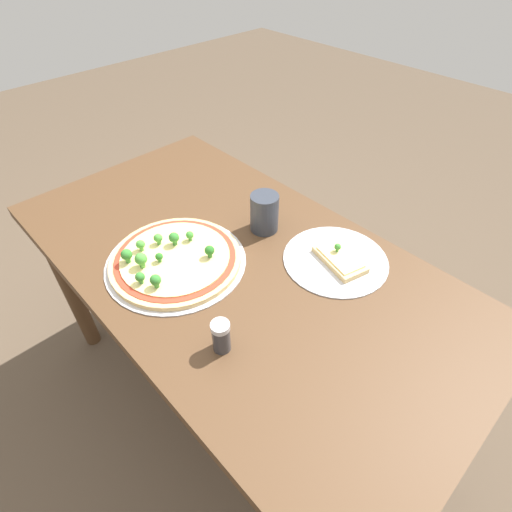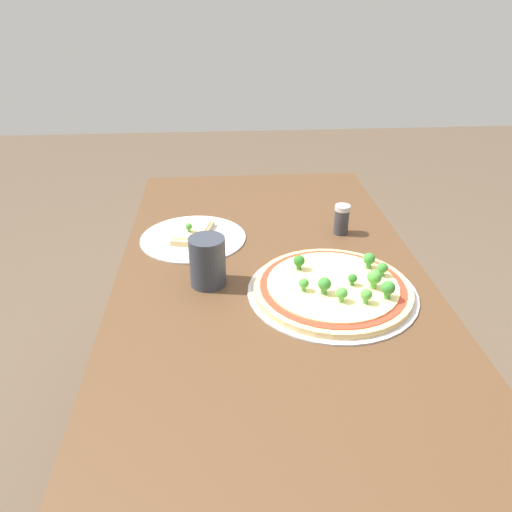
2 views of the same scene
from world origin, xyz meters
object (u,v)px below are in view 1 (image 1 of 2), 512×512
object	(u,v)px
dining_table	(237,282)
condiment_shaker	(221,336)
pizza_tray_slice	(337,259)
pizza_tray_whole	(175,259)
drinking_cup	(264,213)

from	to	relation	value
dining_table	condiment_shaker	distance (m)	0.32
dining_table	pizza_tray_slice	bearing A→B (deg)	-135.46
pizza_tray_whole	pizza_tray_slice	xyz separation A→B (m)	(-0.30, -0.33, -0.01)
dining_table	condiment_shaker	xyz separation A→B (m)	(-0.20, 0.21, 0.13)
pizza_tray_whole	pizza_tray_slice	distance (m)	0.44
dining_table	drinking_cup	bearing A→B (deg)	-74.69
dining_table	drinking_cup	xyz separation A→B (m)	(0.04, -0.15, 0.15)
dining_table	pizza_tray_slice	xyz separation A→B (m)	(-0.20, -0.20, 0.10)
dining_table	condiment_shaker	size ratio (longest dim) A/B	16.49
pizza_tray_whole	dining_table	bearing A→B (deg)	-128.36
dining_table	drinking_cup	world-z (taller)	drinking_cup
pizza_tray_whole	drinking_cup	world-z (taller)	drinking_cup
pizza_tray_whole	condiment_shaker	xyz separation A→B (m)	(-0.30, 0.08, 0.03)
drinking_cup	condiment_shaker	xyz separation A→B (m)	(-0.24, 0.37, -0.02)
drinking_cup	condiment_shaker	distance (m)	0.44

